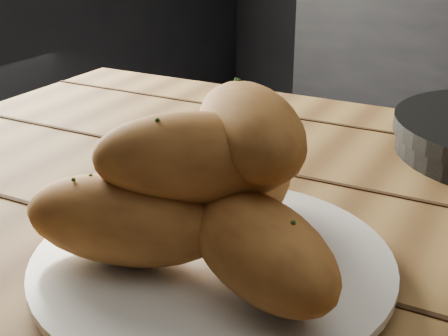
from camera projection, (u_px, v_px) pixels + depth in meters
plate at (213, 264)px, 0.52m from camera, size 0.30×0.30×0.02m
bread_rolls at (212, 189)px, 0.50m from camera, size 0.30×0.24×0.14m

